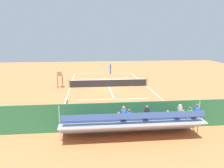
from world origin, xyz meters
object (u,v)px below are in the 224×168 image
courtside_bench (153,117)px  equipment_bag (130,123)px  bleacher_stand (136,123)px  tennis_ball_near (128,77)px  tennis_player (110,68)px  tennis_net (109,83)px  tennis_racket (107,73)px  line_judge (67,113)px  umpire_chair (60,78)px

courtside_bench → equipment_bag: size_ratio=2.00×
bleacher_stand → tennis_ball_near: (-3.35, -22.05, -0.95)m
tennis_player → tennis_net: bearing=83.0°
tennis_net → equipment_bag: tennis_net is taller
equipment_bag → tennis_racket: 24.21m
courtside_bench → tennis_player: bearing=-87.9°
courtside_bench → tennis_player: size_ratio=0.93×
tennis_player → tennis_racket: bearing=-42.8°
tennis_net → tennis_racket: (-0.72, -10.80, -0.49)m
courtside_bench → equipment_bag: (1.77, 0.13, -0.38)m
tennis_player → line_judge: bearing=76.5°
umpire_chair → tennis_ball_near: bearing=-145.0°
equipment_bag → line_judge: line_judge is taller
tennis_ball_near → line_judge: line_judge is taller
tennis_ball_near → line_judge: (7.96, 19.58, 0.98)m
tennis_player → tennis_ball_near: bearing=123.5°
tennis_net → courtside_bench: (-2.12, 13.27, 0.06)m
tennis_racket → tennis_ball_near: size_ratio=8.78×
tennis_net → umpire_chair: (6.20, 0.23, 0.81)m
umpire_chair → tennis_ball_near: size_ratio=32.42×
equipment_bag → tennis_ball_near: equipment_bag is taller
umpire_chair → tennis_player: (-7.47, -10.53, -0.30)m
tennis_net → tennis_ball_near: tennis_net is taller
bleacher_stand → equipment_bag: size_ratio=10.07×
tennis_player → equipment_bag: bearing=87.8°
umpire_chair → tennis_racket: (-6.92, -11.04, -1.30)m
tennis_player → tennis_ball_near: size_ratio=29.18×
equipment_bag → tennis_player: bearing=-92.2°
tennis_player → line_judge: same height
tennis_net → tennis_racket: 10.84m
tennis_racket → tennis_ball_near: (-2.94, 4.13, 0.02)m
courtside_bench → line_judge: (6.42, -0.37, 0.46)m
equipment_bag → tennis_ball_near: size_ratio=13.64×
equipment_bag → line_judge: 4.75m
courtside_bench → line_judge: line_judge is taller
line_judge → tennis_player: bearing=-103.5°
umpire_chair → tennis_ball_near: 12.11m
line_judge → bleacher_stand: bearing=151.8°
tennis_net → line_judge: line_judge is taller
umpire_chair → bleacher_stand: bearing=113.3°
courtside_bench → line_judge: 6.44m
bleacher_stand → umpire_chair: 16.49m
tennis_player → tennis_racket: tennis_player is taller
tennis_net → equipment_bag: 13.41m
bleacher_stand → umpire_chair: bearing=-66.7°
umpire_chair → line_judge: umpire_chair is taller
courtside_bench → equipment_bag: courtside_bench is taller
tennis_net → tennis_player: 10.39m
umpire_chair → courtside_bench: bearing=122.5°
bleacher_stand → tennis_player: size_ratio=4.70×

